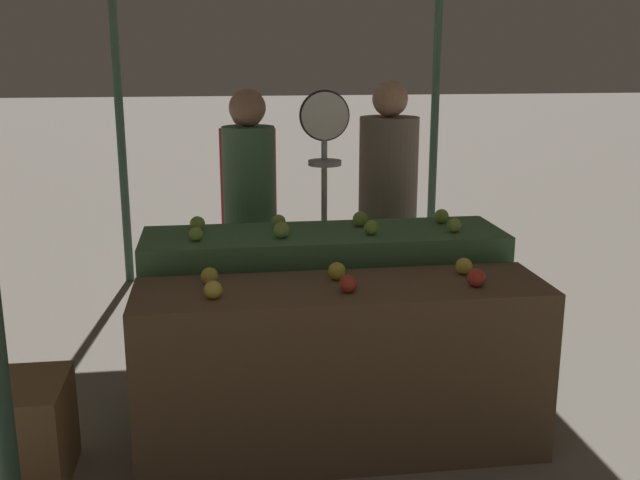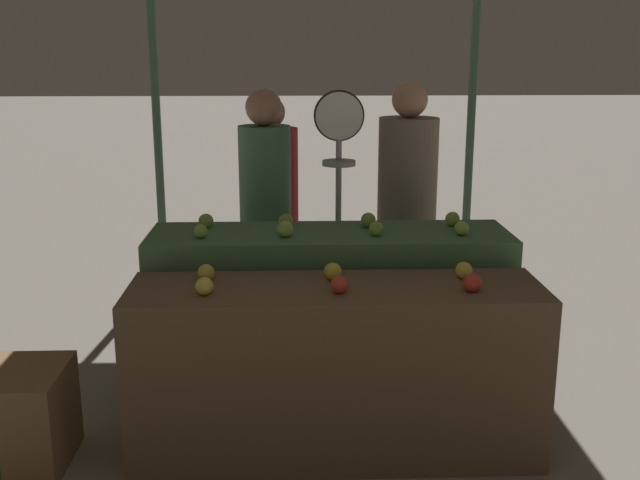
% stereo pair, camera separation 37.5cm
% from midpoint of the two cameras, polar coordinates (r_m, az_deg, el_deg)
% --- Properties ---
extents(ground_plane, '(60.00, 60.00, 0.00)m').
position_cam_midpoint_polar(ground_plane, '(3.86, 4.07, -15.69)').
color(ground_plane, gray).
extents(display_counter_front, '(1.96, 0.55, 0.85)m').
position_cam_midpoint_polar(display_counter_front, '(3.66, 4.18, -9.93)').
color(display_counter_front, brown).
rests_on(display_counter_front, ground_plane).
extents(display_counter_back, '(1.96, 0.55, 0.97)m').
position_cam_midpoint_polar(display_counter_back, '(4.20, 3.30, -5.84)').
color(display_counter_back, '#4C7A4C').
rests_on(display_counter_back, ground_plane).
extents(apple_front_0, '(0.08, 0.08, 0.08)m').
position_cam_midpoint_polar(apple_front_0, '(3.39, -5.68, -3.57)').
color(apple_front_0, yellow).
rests_on(apple_front_0, display_counter_front).
extents(apple_front_1, '(0.08, 0.08, 0.08)m').
position_cam_midpoint_polar(apple_front_1, '(3.41, 4.64, -3.46)').
color(apple_front_1, red).
rests_on(apple_front_1, display_counter_front).
extents(apple_front_2, '(0.09, 0.09, 0.09)m').
position_cam_midpoint_polar(apple_front_2, '(3.53, 14.53, -3.20)').
color(apple_front_2, red).
rests_on(apple_front_2, display_counter_front).
extents(apple_front_3, '(0.08, 0.08, 0.08)m').
position_cam_midpoint_polar(apple_front_3, '(3.60, -5.73, -2.53)').
color(apple_front_3, gold).
rests_on(apple_front_3, display_counter_front).
extents(apple_front_4, '(0.09, 0.09, 0.09)m').
position_cam_midpoint_polar(apple_front_4, '(3.60, 3.97, -2.45)').
color(apple_front_4, gold).
rests_on(apple_front_4, display_counter_front).
extents(apple_front_5, '(0.08, 0.08, 0.08)m').
position_cam_midpoint_polar(apple_front_5, '(3.72, 13.77, -2.31)').
color(apple_front_5, yellow).
rests_on(apple_front_5, display_counter_front).
extents(apple_back_0, '(0.07, 0.07, 0.07)m').
position_cam_midpoint_polar(apple_back_0, '(3.94, -6.40, 0.64)').
color(apple_back_0, '#8EB247').
rests_on(apple_back_0, display_counter_back).
extents(apple_back_1, '(0.09, 0.09, 0.09)m').
position_cam_midpoint_polar(apple_back_1, '(3.93, 0.05, 0.81)').
color(apple_back_1, '#8EB247').
rests_on(apple_back_1, display_counter_back).
extents(apple_back_2, '(0.08, 0.08, 0.08)m').
position_cam_midpoint_polar(apple_back_2, '(3.98, 7.00, 0.82)').
color(apple_back_2, '#84AD3D').
rests_on(apple_back_2, display_counter_back).
extents(apple_back_3, '(0.08, 0.08, 0.08)m').
position_cam_midpoint_polar(apple_back_3, '(4.07, 13.35, 0.84)').
color(apple_back_3, '#8EB247').
rests_on(apple_back_3, display_counter_back).
extents(apple_back_4, '(0.08, 0.08, 0.08)m').
position_cam_midpoint_polar(apple_back_4, '(4.14, -6.14, 1.41)').
color(apple_back_4, '#84AD3D').
rests_on(apple_back_4, display_counter_back).
extents(apple_back_5, '(0.08, 0.08, 0.08)m').
position_cam_midpoint_polar(apple_back_5, '(4.14, -0.02, 1.44)').
color(apple_back_5, '#84AD3D').
rests_on(apple_back_5, display_counter_back).
extents(apple_back_6, '(0.08, 0.08, 0.08)m').
position_cam_midpoint_polar(apple_back_6, '(4.17, 6.28, 1.50)').
color(apple_back_6, '#7AA338').
rests_on(apple_back_6, display_counter_back).
extents(apple_back_7, '(0.08, 0.08, 0.08)m').
position_cam_midpoint_polar(apple_back_7, '(4.28, 12.56, 1.55)').
color(apple_back_7, '#84AD3D').
rests_on(apple_back_7, display_counter_back).
extents(produce_scale, '(0.30, 0.20, 1.70)m').
position_cam_midpoint_polar(produce_scale, '(4.52, 3.83, 5.63)').
color(produce_scale, '#99999E').
rests_on(produce_scale, ground_plane).
extents(person_vendor_at_scale, '(0.41, 0.41, 1.70)m').
position_cam_midpoint_polar(person_vendor_at_scale, '(4.67, -1.89, 2.77)').
color(person_vendor_at_scale, '#2D2D38').
rests_on(person_vendor_at_scale, ground_plane).
extents(person_customer_left, '(0.47, 0.47, 1.62)m').
position_cam_midpoint_polar(person_customer_left, '(5.20, -1.71, 3.21)').
color(person_customer_left, '#2D2D38').
rests_on(person_customer_left, ground_plane).
extents(person_customer_right, '(0.50, 0.50, 1.74)m').
position_cam_midpoint_polar(person_customer_right, '(4.91, 8.83, 3.24)').
color(person_customer_right, '#2D2D38').
rests_on(person_customer_right, ground_plane).
extents(wooden_crate_side, '(0.48, 0.48, 0.48)m').
position_cam_midpoint_polar(wooden_crate_side, '(3.83, -19.56, -12.71)').
color(wooden_crate_side, olive).
rests_on(wooden_crate_side, ground_plane).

